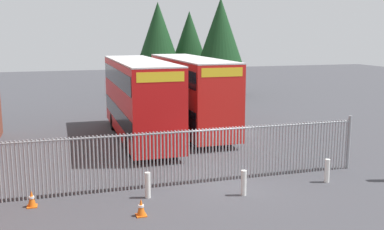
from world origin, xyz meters
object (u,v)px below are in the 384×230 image
double_decker_bus_near_gate (139,97)px  traffic_cone_mid_forecourt (141,207)px  double_decker_bus_behind_fence_left (190,91)px  bollard_near_left (148,185)px  traffic_cone_by_gate (32,199)px  bollard_near_right (327,171)px  bollard_center_front (244,183)px

double_decker_bus_near_gate → traffic_cone_mid_forecourt: (-1.89, -10.63, -2.13)m
double_decker_bus_behind_fence_left → bollard_near_left: size_ratio=11.38×
double_decker_bus_near_gate → traffic_cone_by_gate: size_ratio=18.32×
traffic_cone_by_gate → bollard_near_right: bearing=-3.4°
double_decker_bus_behind_fence_left → traffic_cone_by_gate: 13.62m
double_decker_bus_near_gate → bollard_near_right: 11.26m
bollard_near_right → traffic_cone_by_gate: (-11.14, 0.67, -0.19)m
traffic_cone_mid_forecourt → double_decker_bus_near_gate: bearing=79.9°
traffic_cone_mid_forecourt → bollard_near_left: bearing=71.1°
traffic_cone_by_gate → double_decker_bus_behind_fence_left: bearing=49.6°
bollard_center_front → bollard_near_left: bearing=167.2°
bollard_center_front → bollard_near_right: (3.76, 0.40, 0.00)m
bollard_near_left → double_decker_bus_near_gate: bearing=81.5°
traffic_cone_mid_forecourt → bollard_near_right: bearing=8.7°
traffic_cone_mid_forecourt → traffic_cone_by_gate: bearing=151.8°
double_decker_bus_near_gate → traffic_cone_by_gate: double_decker_bus_near_gate is taller
double_decker_bus_near_gate → double_decker_bus_behind_fence_left: bearing=23.4°
double_decker_bus_behind_fence_left → bollard_near_left: bearing=-114.3°
bollard_near_left → bollard_center_front: 3.49m
double_decker_bus_behind_fence_left → bollard_center_front: size_ratio=11.38×
bollard_near_left → traffic_cone_mid_forecourt: 1.65m
bollard_near_left → traffic_cone_mid_forecourt: size_ratio=1.61×
bollard_near_right → traffic_cone_mid_forecourt: size_ratio=1.61×
traffic_cone_by_gate → traffic_cone_mid_forecourt: 3.91m
bollard_center_front → traffic_cone_mid_forecourt: (-3.94, -0.78, -0.19)m
bollard_near_right → traffic_cone_mid_forecourt: 7.79m
double_decker_bus_near_gate → bollard_near_left: bearing=-98.5°
bollard_near_left → bollard_near_right: bearing=-3.0°
bollard_center_front → double_decker_bus_near_gate: bearing=101.7°
bollard_center_front → traffic_cone_mid_forecourt: size_ratio=1.61×
double_decker_bus_near_gate → double_decker_bus_behind_fence_left: (3.39, 1.47, 0.00)m
bollard_near_left → bollard_center_front: same height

